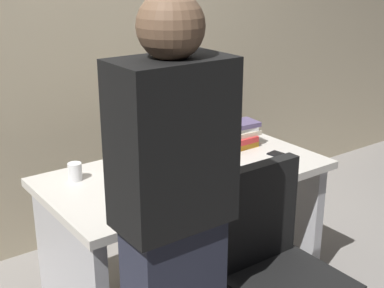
{
  "coord_description": "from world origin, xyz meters",
  "views": [
    {
      "loc": [
        -1.44,
        -2.02,
        1.73
      ],
      "look_at": [
        0.0,
        -0.05,
        0.87
      ],
      "focal_mm": 49.85,
      "sensor_mm": 36.0,
      "label": 1
    }
  ],
  "objects_px": {
    "person_at_desk": "(173,224)",
    "book_stack": "(239,134)",
    "desk": "(186,210)",
    "cup_by_monitor": "(75,172)",
    "keyboard": "(183,177)",
    "cell_phone": "(281,156)",
    "office_chair": "(277,288)",
    "cup_near_keyboard": "(139,191)",
    "mouse": "(227,163)",
    "monitor": "(164,114)"
  },
  "relations": [
    {
      "from": "person_at_desk",
      "to": "book_stack",
      "type": "xyz_separation_m",
      "value": [
        0.95,
        0.74,
        -0.05
      ]
    },
    {
      "from": "desk",
      "to": "cup_by_monitor",
      "type": "distance_m",
      "value": 0.61
    },
    {
      "from": "desk",
      "to": "keyboard",
      "type": "distance_m",
      "value": 0.26
    },
    {
      "from": "cell_phone",
      "to": "keyboard",
      "type": "bearing_deg",
      "value": 165.49
    },
    {
      "from": "office_chair",
      "to": "book_stack",
      "type": "height_order",
      "value": "office_chair"
    },
    {
      "from": "cup_near_keyboard",
      "to": "keyboard",
      "type": "bearing_deg",
      "value": 16.94
    },
    {
      "from": "cell_phone",
      "to": "book_stack",
      "type": "bearing_deg",
      "value": 97.72
    },
    {
      "from": "mouse",
      "to": "office_chair",
      "type": "bearing_deg",
      "value": -110.41
    },
    {
      "from": "office_chair",
      "to": "mouse",
      "type": "relative_size",
      "value": 9.4
    },
    {
      "from": "office_chair",
      "to": "person_at_desk",
      "type": "height_order",
      "value": "person_at_desk"
    },
    {
      "from": "person_at_desk",
      "to": "cell_phone",
      "type": "distance_m",
      "value": 1.14
    },
    {
      "from": "book_stack",
      "to": "cup_by_monitor",
      "type": "bearing_deg",
      "value": 174.63
    },
    {
      "from": "office_chair",
      "to": "cup_near_keyboard",
      "type": "height_order",
      "value": "office_chair"
    },
    {
      "from": "office_chair",
      "to": "monitor",
      "type": "xyz_separation_m",
      "value": [
        0.01,
        0.86,
        0.55
      ]
    },
    {
      "from": "mouse",
      "to": "cup_near_keyboard",
      "type": "distance_m",
      "value": 0.58
    },
    {
      "from": "desk",
      "to": "monitor",
      "type": "relative_size",
      "value": 2.63
    },
    {
      "from": "cell_phone",
      "to": "person_at_desk",
      "type": "bearing_deg",
      "value": -163.97
    },
    {
      "from": "desk",
      "to": "cell_phone",
      "type": "distance_m",
      "value": 0.59
    },
    {
      "from": "desk",
      "to": "book_stack",
      "type": "relative_size",
      "value": 6.49
    },
    {
      "from": "monitor",
      "to": "cup_by_monitor",
      "type": "xyz_separation_m",
      "value": [
        -0.48,
        0.04,
        -0.21
      ]
    },
    {
      "from": "desk",
      "to": "cell_phone",
      "type": "relative_size",
      "value": 9.89
    },
    {
      "from": "mouse",
      "to": "cup_near_keyboard",
      "type": "xyz_separation_m",
      "value": [
        -0.58,
        -0.09,
        0.03
      ]
    },
    {
      "from": "office_chair",
      "to": "cup_by_monitor",
      "type": "bearing_deg",
      "value": 117.75
    },
    {
      "from": "mouse",
      "to": "cup_near_keyboard",
      "type": "bearing_deg",
      "value": -171.04
    },
    {
      "from": "cup_by_monitor",
      "to": "cell_phone",
      "type": "relative_size",
      "value": 0.6
    },
    {
      "from": "person_at_desk",
      "to": "cup_by_monitor",
      "type": "relative_size",
      "value": 19.02
    },
    {
      "from": "cup_by_monitor",
      "to": "book_stack",
      "type": "distance_m",
      "value": 0.96
    },
    {
      "from": "desk",
      "to": "person_at_desk",
      "type": "xyz_separation_m",
      "value": [
        -0.5,
        -0.63,
        0.34
      ]
    },
    {
      "from": "cup_near_keyboard",
      "to": "desk",
      "type": "bearing_deg",
      "value": 25.2
    },
    {
      "from": "desk",
      "to": "cell_phone",
      "type": "bearing_deg",
      "value": -15.56
    },
    {
      "from": "person_at_desk",
      "to": "keyboard",
      "type": "relative_size",
      "value": 3.81
    },
    {
      "from": "desk",
      "to": "cup_near_keyboard",
      "type": "relative_size",
      "value": 14.13
    },
    {
      "from": "cup_near_keyboard",
      "to": "cell_phone",
      "type": "bearing_deg",
      "value": 2.15
    },
    {
      "from": "office_chair",
      "to": "book_stack",
      "type": "xyz_separation_m",
      "value": [
        0.48,
        0.81,
        0.37
      ]
    },
    {
      "from": "book_stack",
      "to": "person_at_desk",
      "type": "bearing_deg",
      "value": -142.0
    },
    {
      "from": "keyboard",
      "to": "office_chair",
      "type": "bearing_deg",
      "value": -87.97
    },
    {
      "from": "monitor",
      "to": "keyboard",
      "type": "distance_m",
      "value": 0.36
    },
    {
      "from": "office_chair",
      "to": "cup_by_monitor",
      "type": "distance_m",
      "value": 1.07
    },
    {
      "from": "monitor",
      "to": "cup_by_monitor",
      "type": "distance_m",
      "value": 0.53
    },
    {
      "from": "office_chair",
      "to": "cell_phone",
      "type": "distance_m",
      "value": 0.84
    },
    {
      "from": "monitor",
      "to": "cup_by_monitor",
      "type": "height_order",
      "value": "monitor"
    },
    {
      "from": "person_at_desk",
      "to": "keyboard",
      "type": "xyz_separation_m",
      "value": [
        0.42,
        0.54,
        -0.11
      ]
    },
    {
      "from": "monitor",
      "to": "book_stack",
      "type": "bearing_deg",
      "value": -5.98
    },
    {
      "from": "desk",
      "to": "office_chair",
      "type": "xyz_separation_m",
      "value": [
        -0.03,
        -0.7,
        -0.07
      ]
    },
    {
      "from": "monitor",
      "to": "mouse",
      "type": "distance_m",
      "value": 0.41
    },
    {
      "from": "desk",
      "to": "keyboard",
      "type": "height_order",
      "value": "keyboard"
    },
    {
      "from": "office_chair",
      "to": "monitor",
      "type": "height_order",
      "value": "monitor"
    },
    {
      "from": "office_chair",
      "to": "cup_near_keyboard",
      "type": "bearing_deg",
      "value": 123.91
    },
    {
      "from": "office_chair",
      "to": "keyboard",
      "type": "distance_m",
      "value": 0.68
    },
    {
      "from": "monitor",
      "to": "cup_near_keyboard",
      "type": "relative_size",
      "value": 5.37
    }
  ]
}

